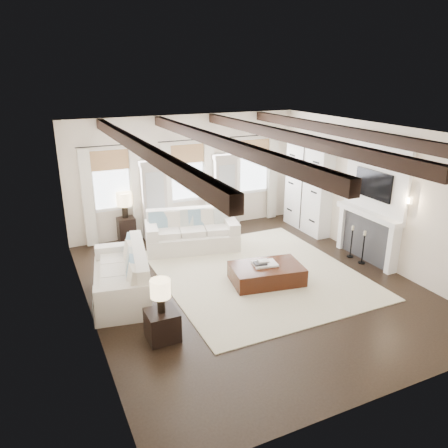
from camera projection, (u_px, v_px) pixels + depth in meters
name	position (u px, v px, depth m)	size (l,w,h in m)	color
ground	(250.00, 285.00, 9.26)	(7.50, 7.50, 0.00)	black
room_shell	(263.00, 185.00, 9.69)	(6.54, 7.54, 3.22)	white
area_rug	(258.00, 273.00, 9.75)	(4.12, 4.60, 0.02)	beige
sofa_back	(192.00, 233.00, 11.04)	(2.45, 1.51, 0.98)	white
sofa_left	(124.00, 277.00, 8.72)	(1.41, 2.42, 0.97)	white
ottoman	(266.00, 274.00, 9.30)	(1.49, 0.93, 0.39)	black
tray	(265.00, 264.00, 9.28)	(0.50, 0.38, 0.04)	white
book_lower	(260.00, 263.00, 9.21)	(0.26, 0.20, 0.04)	#262628
book_upper	(263.00, 261.00, 9.23)	(0.22, 0.17, 0.03)	beige
side_table_front	(162.00, 325.00, 7.33)	(0.52, 0.52, 0.52)	black
lamp_front	(160.00, 290.00, 7.11)	(0.34, 0.34, 0.58)	black
side_table_back	(126.00, 229.00, 11.50)	(0.44, 0.44, 0.66)	black
lamp_back	(124.00, 201.00, 11.24)	(0.39, 0.39, 0.68)	black
candlestick_near	(363.00, 250.00, 10.18)	(0.16, 0.16, 0.81)	black
candlestick_far	(351.00, 244.00, 10.53)	(0.16, 0.16, 0.80)	black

